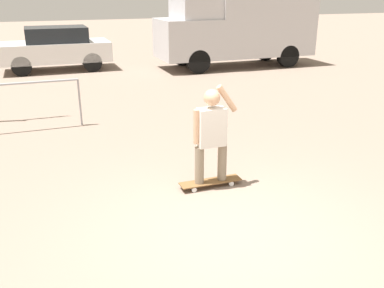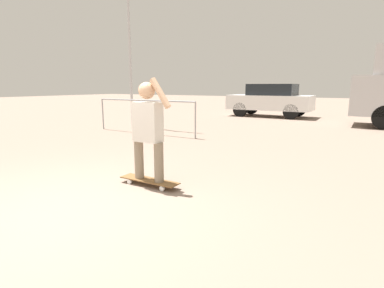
{
  "view_description": "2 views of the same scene",
  "coord_description": "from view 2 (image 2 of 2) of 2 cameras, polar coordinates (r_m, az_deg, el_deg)",
  "views": [
    {
      "loc": [
        -2.09,
        -4.18,
        2.94
      ],
      "look_at": [
        0.13,
        1.82,
        0.6
      ],
      "focal_mm": 40.0,
      "sensor_mm": 36.0,
      "label": 1
    },
    {
      "loc": [
        3.1,
        -1.99,
        1.5
      ],
      "look_at": [
        0.54,
        2.28,
        0.53
      ],
      "focal_mm": 28.0,
      "sensor_mm": 36.0,
      "label": 2
    }
  ],
  "objects": [
    {
      "name": "parked_car_white",
      "position": [
        15.43,
        14.72,
        8.2
      ],
      "size": [
        3.97,
        1.82,
        1.59
      ],
      "color": "black",
      "rests_on": "ground_plane"
    },
    {
      "name": "skateboard",
      "position": [
        4.64,
        -8.14,
        -6.92
      ],
      "size": [
        0.99,
        0.24,
        0.09
      ],
      "color": "brown",
      "rests_on": "ground_plane"
    },
    {
      "name": "plaza_railing_segment",
      "position": [
        9.67,
        -9.1,
        7.27
      ],
      "size": [
        3.81,
        0.05,
        1.08
      ],
      "color": "#99999E",
      "rests_on": "ground_plane"
    },
    {
      "name": "ground_plane",
      "position": [
        3.98,
        -24.96,
        -12.2
      ],
      "size": [
        80.0,
        80.0,
        0.0
      ],
      "primitive_type": "plane",
      "color": "gray"
    },
    {
      "name": "flagpole",
      "position": [
        11.97,
        -11.61,
        23.77
      ],
      "size": [
        1.2,
        0.12,
        7.18
      ],
      "color": "#B7B7BC",
      "rests_on": "ground_plane"
    },
    {
      "name": "person_skateboarder",
      "position": [
        4.46,
        -8.44,
        3.51
      ],
      "size": [
        0.7,
        0.24,
        1.52
      ],
      "color": "gray",
      "rests_on": "skateboard"
    }
  ]
}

